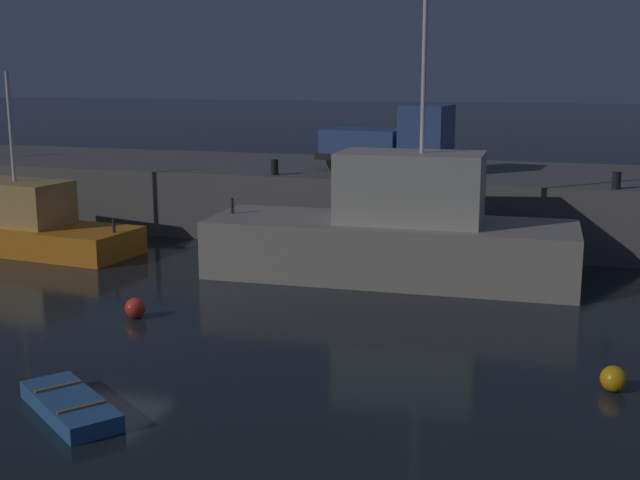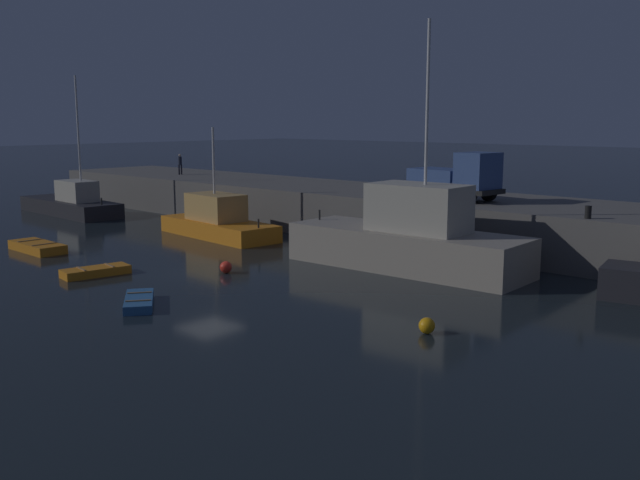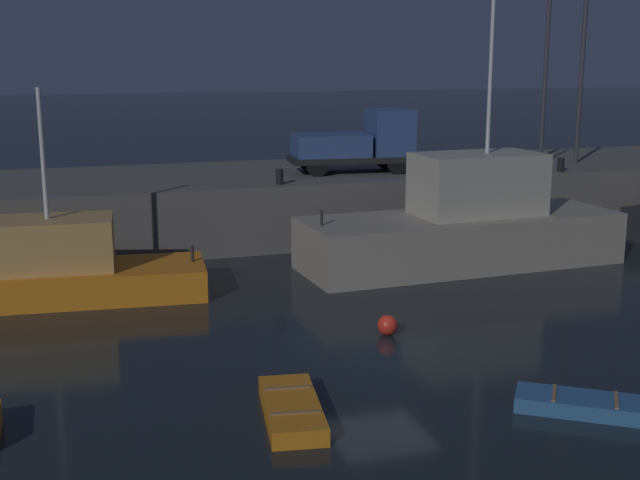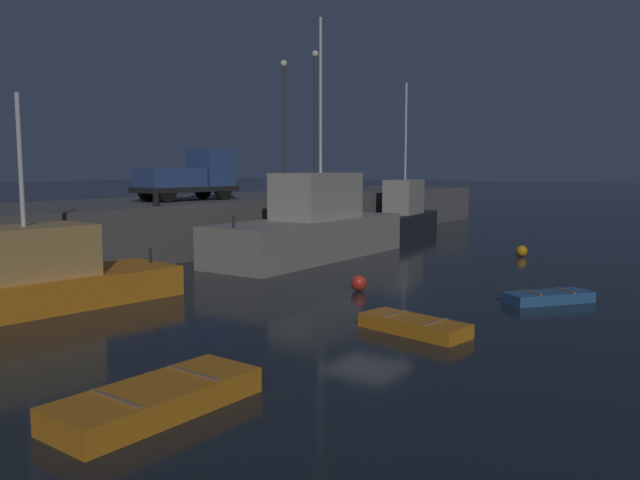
{
  "view_description": "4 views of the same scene",
  "coord_description": "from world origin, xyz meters",
  "px_view_note": "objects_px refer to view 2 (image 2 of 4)",
  "views": [
    {
      "loc": [
        11.32,
        -17.42,
        6.3
      ],
      "look_at": [
        4.08,
        5.14,
        1.43
      ],
      "focal_mm": 45.93,
      "sensor_mm": 36.0,
      "label": 1
    },
    {
      "loc": [
        24.48,
        -19.22,
        6.77
      ],
      "look_at": [
        2.11,
        5.06,
        1.14
      ],
      "focal_mm": 39.76,
      "sensor_mm": 36.0,
      "label": 2
    },
    {
      "loc": [
        -7.67,
        -18.71,
        7.14
      ],
      "look_at": [
        0.82,
        7.51,
        1.11
      ],
      "focal_mm": 46.77,
      "sensor_mm": 36.0,
      "label": 3
    },
    {
      "loc": [
        -17.8,
        -11.3,
        4.23
      ],
      "look_at": [
        5.38,
        5.96,
        0.94
      ],
      "focal_mm": 36.38,
      "sensor_mm": 36.0,
      "label": 4
    }
  ],
  "objects_px": {
    "rowboat_white_mid": "(37,247)",
    "mooring_buoy_mid": "(226,267)",
    "fishing_boat_white": "(72,203)",
    "dockworker": "(180,163)",
    "bollard_east": "(371,193)",
    "fishing_boat_blue": "(218,221)",
    "fishing_boat_orange": "(409,239)",
    "dinghy_red_small": "(139,301)",
    "utility_truck": "(458,177)",
    "dinghy_orange_near": "(96,271)",
    "mooring_buoy_near": "(427,326)",
    "bollard_west": "(588,212)"
  },
  "relations": [
    {
      "from": "fishing_boat_blue",
      "to": "bollard_east",
      "type": "height_order",
      "value": "fishing_boat_blue"
    },
    {
      "from": "dinghy_red_small",
      "to": "utility_truck",
      "type": "distance_m",
      "value": 18.93
    },
    {
      "from": "bollard_east",
      "to": "fishing_boat_orange",
      "type": "bearing_deg",
      "value": -37.04
    },
    {
      "from": "fishing_boat_blue",
      "to": "dinghy_orange_near",
      "type": "height_order",
      "value": "fishing_boat_blue"
    },
    {
      "from": "bollard_west",
      "to": "dinghy_red_small",
      "type": "bearing_deg",
      "value": -121.84
    },
    {
      "from": "dinghy_orange_near",
      "to": "mooring_buoy_mid",
      "type": "height_order",
      "value": "mooring_buoy_mid"
    },
    {
      "from": "mooring_buoy_near",
      "to": "fishing_boat_blue",
      "type": "bearing_deg",
      "value": 158.9
    },
    {
      "from": "fishing_boat_blue",
      "to": "dinghy_orange_near",
      "type": "xyz_separation_m",
      "value": [
        4.27,
        -10.35,
        -0.72
      ]
    },
    {
      "from": "fishing_boat_blue",
      "to": "rowboat_white_mid",
      "type": "xyz_separation_m",
      "value": [
        -3.19,
        -9.39,
        -0.67
      ]
    },
    {
      "from": "fishing_boat_blue",
      "to": "fishing_boat_white",
      "type": "distance_m",
      "value": 15.42
    },
    {
      "from": "mooring_buoy_mid",
      "to": "utility_truck",
      "type": "bearing_deg",
      "value": 72.61
    },
    {
      "from": "fishing_boat_white",
      "to": "dockworker",
      "type": "bearing_deg",
      "value": 75.92
    },
    {
      "from": "fishing_boat_white",
      "to": "dinghy_red_small",
      "type": "relative_size",
      "value": 3.59
    },
    {
      "from": "utility_truck",
      "to": "dinghy_orange_near",
      "type": "bearing_deg",
      "value": -114.81
    },
    {
      "from": "mooring_buoy_near",
      "to": "utility_truck",
      "type": "height_order",
      "value": "utility_truck"
    },
    {
      "from": "dinghy_orange_near",
      "to": "mooring_buoy_mid",
      "type": "bearing_deg",
      "value": 47.58
    },
    {
      "from": "bollard_west",
      "to": "bollard_east",
      "type": "xyz_separation_m",
      "value": [
        -12.05,
        0.12,
        0.0
      ]
    },
    {
      "from": "fishing_boat_orange",
      "to": "utility_truck",
      "type": "relative_size",
      "value": 2.12
    },
    {
      "from": "dinghy_orange_near",
      "to": "utility_truck",
      "type": "distance_m",
      "value": 18.94
    },
    {
      "from": "fishing_boat_orange",
      "to": "dinghy_red_small",
      "type": "relative_size",
      "value": 4.04
    },
    {
      "from": "fishing_boat_blue",
      "to": "dinghy_red_small",
      "type": "bearing_deg",
      "value": -49.85
    },
    {
      "from": "fishing_boat_white",
      "to": "rowboat_white_mid",
      "type": "bearing_deg",
      "value": -34.85
    },
    {
      "from": "fishing_boat_white",
      "to": "fishing_boat_orange",
      "type": "bearing_deg",
      "value": 1.96
    },
    {
      "from": "dinghy_orange_near",
      "to": "mooring_buoy_near",
      "type": "distance_m",
      "value": 15.8
    },
    {
      "from": "fishing_boat_orange",
      "to": "fishing_boat_white",
      "type": "bearing_deg",
      "value": -178.04
    },
    {
      "from": "fishing_boat_orange",
      "to": "rowboat_white_mid",
      "type": "distance_m",
      "value": 19.29
    },
    {
      "from": "fishing_boat_blue",
      "to": "dockworker",
      "type": "height_order",
      "value": "fishing_boat_blue"
    },
    {
      "from": "mooring_buoy_near",
      "to": "dockworker",
      "type": "distance_m",
      "value": 36.5
    },
    {
      "from": "utility_truck",
      "to": "bollard_west",
      "type": "bearing_deg",
      "value": -16.56
    },
    {
      "from": "fishing_boat_orange",
      "to": "mooring_buoy_mid",
      "type": "relative_size",
      "value": 21.17
    },
    {
      "from": "rowboat_white_mid",
      "to": "mooring_buoy_mid",
      "type": "height_order",
      "value": "mooring_buoy_mid"
    },
    {
      "from": "fishing_boat_blue",
      "to": "dockworker",
      "type": "distance_m",
      "value": 15.39
    },
    {
      "from": "fishing_boat_orange",
      "to": "dinghy_red_small",
      "type": "xyz_separation_m",
      "value": [
        -3.48,
        -12.04,
        -1.21
      ]
    },
    {
      "from": "dinghy_red_small",
      "to": "bollard_west",
      "type": "height_order",
      "value": "bollard_west"
    },
    {
      "from": "dinghy_orange_near",
      "to": "bollard_west",
      "type": "height_order",
      "value": "bollard_west"
    },
    {
      "from": "rowboat_white_mid",
      "to": "dinghy_red_small",
      "type": "height_order",
      "value": "rowboat_white_mid"
    },
    {
      "from": "bollard_east",
      "to": "dinghy_red_small",
      "type": "bearing_deg",
      "value": -82.77
    },
    {
      "from": "rowboat_white_mid",
      "to": "dockworker",
      "type": "distance_m",
      "value": 19.74
    },
    {
      "from": "fishing_boat_orange",
      "to": "dockworker",
      "type": "height_order",
      "value": "fishing_boat_orange"
    },
    {
      "from": "fishing_boat_white",
      "to": "fishing_boat_orange",
      "type": "relative_size",
      "value": 0.89
    },
    {
      "from": "rowboat_white_mid",
      "to": "utility_truck",
      "type": "relative_size",
      "value": 0.7
    },
    {
      "from": "fishing_boat_blue",
      "to": "mooring_buoy_near",
      "type": "relative_size",
      "value": 16.34
    },
    {
      "from": "rowboat_white_mid",
      "to": "mooring_buoy_mid",
      "type": "bearing_deg",
      "value": 15.97
    },
    {
      "from": "mooring_buoy_near",
      "to": "utility_truck",
      "type": "relative_size",
      "value": 0.1
    },
    {
      "from": "dinghy_orange_near",
      "to": "bollard_east",
      "type": "xyz_separation_m",
      "value": [
        3.76,
        14.63,
        2.63
      ]
    },
    {
      "from": "fishing_boat_blue",
      "to": "mooring_buoy_near",
      "type": "distance_m",
      "value": 21.26
    },
    {
      "from": "mooring_buoy_mid",
      "to": "utility_truck",
      "type": "xyz_separation_m",
      "value": [
        3.97,
        12.69,
        3.47
      ]
    },
    {
      "from": "bollard_east",
      "to": "fishing_boat_blue",
      "type": "bearing_deg",
      "value": -151.96
    },
    {
      "from": "utility_truck",
      "to": "mooring_buoy_near",
      "type": "bearing_deg",
      "value": -61.31
    },
    {
      "from": "dinghy_red_small",
      "to": "bollard_east",
      "type": "xyz_separation_m",
      "value": [
        -2.06,
        16.22,
        2.65
      ]
    }
  ]
}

